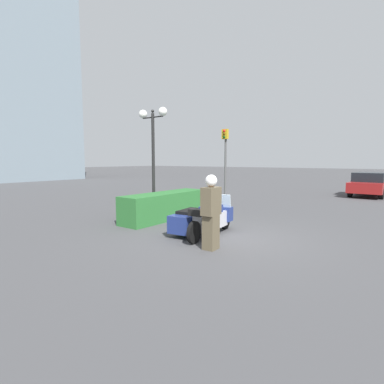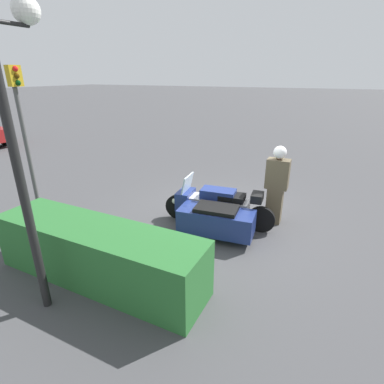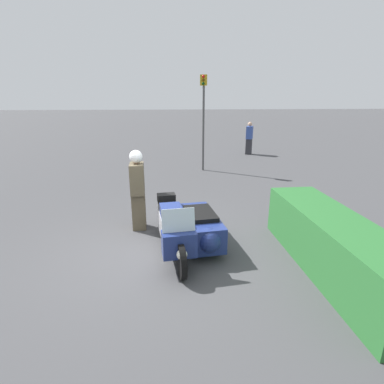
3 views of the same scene
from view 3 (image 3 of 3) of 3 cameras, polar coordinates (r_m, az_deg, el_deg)
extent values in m
plane|color=#424244|center=(6.17, -7.01, -10.84)|extent=(160.00, 160.00, 0.00)
cylinder|color=black|center=(5.14, -2.03, -13.08)|extent=(0.61, 0.17, 0.60)
cylinder|color=black|center=(6.91, -4.94, -4.81)|extent=(0.61, 0.17, 0.60)
cylinder|color=black|center=(6.31, 1.42, -7.67)|extent=(0.48, 0.15, 0.47)
cube|color=#B7B7BC|center=(5.95, -3.74, -7.17)|extent=(1.45, 0.59, 0.45)
cube|color=navy|center=(5.82, -3.81, -4.26)|extent=(0.81, 0.49, 0.24)
cube|color=black|center=(6.12, -4.24, -3.35)|extent=(0.60, 0.47, 0.12)
cube|color=navy|center=(5.20, -2.46, -9.83)|extent=(0.38, 0.62, 0.44)
cube|color=silver|center=(5.07, -2.62, -5.40)|extent=(0.17, 0.57, 0.40)
sphere|color=white|center=(5.01, -1.94, -11.83)|extent=(0.18, 0.18, 0.18)
cube|color=navy|center=(6.18, 1.57, -6.60)|extent=(1.65, 0.82, 0.50)
sphere|color=navy|center=(5.58, 3.21, -9.11)|extent=(0.48, 0.48, 0.48)
cube|color=black|center=(6.07, 1.59, -4.10)|extent=(0.93, 0.64, 0.09)
cube|color=black|center=(6.61, -4.92, -1.13)|extent=(0.28, 0.41, 0.18)
cube|color=brown|center=(7.02, -10.07, -3.54)|extent=(0.36, 0.31, 0.86)
cube|color=brown|center=(6.79, -10.41, 2.52)|extent=(0.51, 0.32, 0.68)
sphere|color=tan|center=(6.69, -10.62, 6.29)|extent=(0.23, 0.23, 0.23)
sphere|color=white|center=(6.68, -10.64, 6.63)|extent=(0.29, 0.29, 0.29)
cube|color=#28662D|center=(5.75, 25.52, -9.23)|extent=(3.79, 0.97, 0.98)
cylinder|color=#4C4C4C|center=(12.49, 2.16, 11.81)|extent=(0.09, 0.09, 3.39)
cube|color=#B79319|center=(12.40, 2.23, 20.53)|extent=(0.21, 0.29, 0.40)
sphere|color=red|center=(12.33, 2.18, 21.15)|extent=(0.11, 0.11, 0.11)
sphere|color=#462D06|center=(12.33, 2.17, 20.55)|extent=(0.11, 0.11, 0.11)
sphere|color=#07350F|center=(12.32, 2.16, 19.95)|extent=(0.11, 0.11, 0.11)
cube|color=#2D2D33|center=(16.69, 10.76, 8.51)|extent=(0.43, 0.41, 0.83)
cube|color=#334C99|center=(16.59, 10.90, 11.05)|extent=(0.57, 0.48, 0.66)
sphere|color=tan|center=(16.55, 10.99, 12.57)|extent=(0.23, 0.23, 0.23)
camera|label=1|loc=(13.38, -26.03, 12.59)|focal=28.00mm
camera|label=2|loc=(9.75, 34.23, 16.78)|focal=28.00mm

